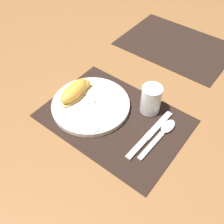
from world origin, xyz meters
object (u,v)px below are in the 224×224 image
at_px(spoon, 164,131).
at_px(citrus_wedge_1, 74,91).
at_px(plate, 91,105).
at_px(knife, 149,135).
at_px(fork, 92,105).
at_px(juice_glass, 151,101).
at_px(citrus_wedge_0, 77,89).

bearing_deg(spoon, citrus_wedge_1, -168.87).
relative_size(plate, knife, 1.14).
bearing_deg(fork, citrus_wedge_1, -179.95).
relative_size(juice_glass, fork, 0.62).
bearing_deg(spoon, juice_glass, 148.18).
relative_size(knife, spoon, 1.23).
bearing_deg(fork, spoon, 14.52).
relative_size(fork, citrus_wedge_1, 1.16).
bearing_deg(knife, citrus_wedge_1, -175.47).
xyz_separation_m(plate, fork, (0.01, -0.01, 0.01)).
height_order(knife, citrus_wedge_1, citrus_wedge_1).
height_order(fork, citrus_wedge_0, citrus_wedge_0).
bearing_deg(citrus_wedge_1, citrus_wedge_0, 99.11).
distance_m(spoon, citrus_wedge_0, 0.31).
relative_size(fork, citrus_wedge_0, 1.29).
bearing_deg(citrus_wedge_1, juice_glass, 26.64).
relative_size(spoon, citrus_wedge_1, 1.35).
height_order(citrus_wedge_0, citrus_wedge_1, citrus_wedge_1).
xyz_separation_m(fork, citrus_wedge_0, (-0.08, 0.02, 0.01)).
distance_m(plate, citrus_wedge_1, 0.07).
bearing_deg(fork, juice_glass, 36.86).
height_order(plate, fork, fork).
height_order(knife, spoon, spoon).
height_order(knife, citrus_wedge_0, citrus_wedge_0).
distance_m(spoon, fork, 0.24).
bearing_deg(juice_glass, citrus_wedge_1, -153.36).
distance_m(knife, citrus_wedge_1, 0.28).
bearing_deg(citrus_wedge_0, fork, -12.29).
distance_m(fork, citrus_wedge_1, 0.07).
distance_m(fork, citrus_wedge_0, 0.08).
xyz_separation_m(fork, citrus_wedge_1, (-0.07, -0.00, 0.02)).
xyz_separation_m(juice_glass, spoon, (0.08, -0.05, -0.04)).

